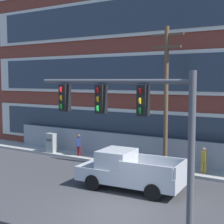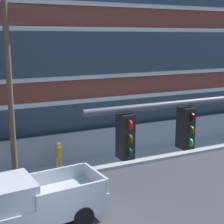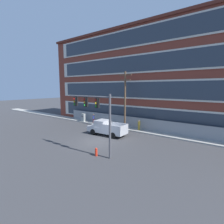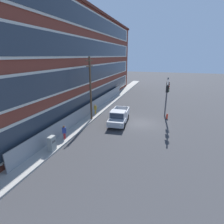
# 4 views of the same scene
# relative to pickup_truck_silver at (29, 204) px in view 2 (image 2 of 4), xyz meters

# --- Properties ---
(sidewalk_building_side) EXTENTS (80.00, 2.15, 0.16)m
(sidewalk_building_side) POSITION_rel_pickup_truck_silver_xyz_m (1.08, 4.76, -0.86)
(sidewalk_building_side) COLOR #9E9B93
(sidewalk_building_side) RESTS_ON ground
(brick_mill_building) EXTENTS (48.79, 9.59, 15.75)m
(brick_mill_building) POSITION_rel_pickup_truck_silver_xyz_m (6.13, 10.34, 6.95)
(brick_mill_building) COLOR brown
(brick_mill_building) RESTS_ON ground
(chain_link_fence) EXTENTS (32.44, 0.06, 1.86)m
(chain_link_fence) POSITION_rel_pickup_truck_silver_xyz_m (3.31, 5.22, 0.01)
(chain_link_fence) COLOR gray
(chain_link_fence) RESTS_ON ground
(pickup_truck_silver) EXTENTS (5.50, 2.45, 1.96)m
(pickup_truck_silver) POSITION_rel_pickup_truck_silver_xyz_m (0.00, 0.00, 0.00)
(pickup_truck_silver) COLOR #B2B5BA
(pickup_truck_silver) RESTS_ON ground
(utility_pole_near_corner) EXTENTS (2.06, 0.26, 8.60)m
(utility_pole_near_corner) POSITION_rel_pickup_truck_silver_xyz_m (0.26, 4.05, 3.76)
(utility_pole_near_corner) COLOR brown
(utility_pole_near_corner) RESTS_ON ground
(pedestrian_by_fence) EXTENTS (0.32, 0.42, 1.69)m
(pedestrian_by_fence) POSITION_rel_pickup_truck_silver_xyz_m (2.49, 4.41, 0.04)
(pedestrian_by_fence) COLOR #B7932D
(pedestrian_by_fence) RESTS_ON ground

